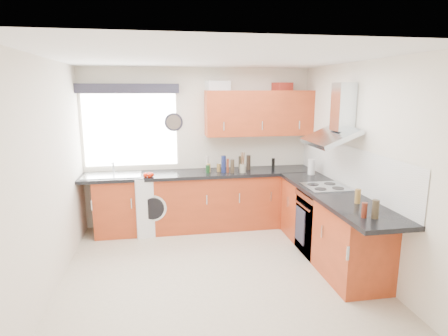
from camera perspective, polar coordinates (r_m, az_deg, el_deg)
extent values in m
plane|color=beige|center=(4.71, -1.26, -15.49)|extent=(3.60, 3.60, 0.00)
cube|color=white|center=(4.20, -1.42, 16.46)|extent=(3.60, 3.60, 0.02)
cube|color=silver|center=(6.04, -3.90, 3.14)|extent=(3.60, 0.02, 2.50)
cube|color=silver|center=(2.58, 4.74, -8.88)|extent=(3.60, 0.02, 2.50)
cube|color=silver|center=(4.40, -25.22, -1.28)|extent=(0.02, 3.60, 2.50)
cube|color=silver|center=(4.88, 20.06, 0.35)|extent=(0.02, 3.60, 2.50)
cube|color=silver|center=(5.97, -14.05, 5.62)|extent=(1.40, 0.02, 1.10)
cube|color=#21202C|center=(5.85, -14.42, 11.67)|extent=(1.50, 0.18, 0.14)
cube|color=white|center=(5.14, 18.26, 0.24)|extent=(0.01, 3.00, 0.54)
cube|color=#933316|center=(5.93, -4.46, -5.17)|extent=(3.00, 0.58, 0.86)
cube|color=#933316|center=(6.27, 10.32, -4.39)|extent=(0.60, 0.60, 0.86)
cube|color=#933316|center=(5.09, 15.69, -8.50)|extent=(0.58, 2.10, 0.86)
cube|color=black|center=(5.81, -3.54, -0.86)|extent=(3.60, 0.62, 0.05)
cube|color=black|center=(4.82, 16.65, -4.02)|extent=(0.62, 2.42, 0.05)
cube|color=black|center=(5.22, 14.88, -8.02)|extent=(0.56, 0.58, 0.85)
cube|color=silver|center=(5.07, 15.17, -2.78)|extent=(0.52, 0.52, 0.01)
cube|color=#933316|center=(5.98, 5.39, 8.33)|extent=(1.70, 0.35, 0.70)
cube|color=silver|center=(5.91, -10.76, -5.19)|extent=(0.73, 0.72, 0.90)
cylinder|color=#21202C|center=(5.94, -7.67, 6.93)|extent=(0.29, 0.04, 0.29)
cube|color=silver|center=(5.93, -1.00, 12.44)|extent=(0.39, 0.31, 0.15)
cube|color=#AA2F21|center=(6.18, 8.87, 12.17)|extent=(0.32, 0.29, 0.12)
cylinder|color=gray|center=(5.75, 2.85, -0.08)|extent=(0.12, 0.12, 0.13)
cylinder|color=silver|center=(5.76, 13.19, 0.16)|extent=(0.12, 0.12, 0.23)
cylinder|color=#123516|center=(5.73, -2.49, -0.15)|extent=(0.06, 0.06, 0.12)
cylinder|color=olive|center=(5.79, -2.36, 0.03)|extent=(0.06, 0.06, 0.13)
cylinder|color=#B6A79B|center=(5.96, -2.54, 0.76)|extent=(0.05, 0.05, 0.21)
cylinder|color=#352A1D|center=(5.72, 1.28, 0.27)|extent=(0.06, 0.06, 0.21)
cylinder|color=black|center=(5.96, 3.74, 0.84)|extent=(0.07, 0.07, 0.23)
cylinder|color=#342B1C|center=(6.02, 2.45, 0.84)|extent=(0.04, 0.04, 0.21)
cylinder|color=maroon|center=(5.75, 0.57, 0.36)|extent=(0.04, 0.04, 0.21)
cylinder|color=black|center=(5.97, 7.50, 0.58)|extent=(0.05, 0.05, 0.19)
cylinder|color=#151D49|center=(5.75, -0.07, 0.59)|extent=(0.07, 0.07, 0.26)
cylinder|color=olive|center=(5.82, -0.80, 0.04)|extent=(0.06, 0.06, 0.12)
cylinder|color=#3D3322|center=(4.01, 22.08, -5.83)|extent=(0.07, 0.07, 0.19)
cylinder|color=olive|center=(4.46, 19.71, -4.07)|extent=(0.06, 0.06, 0.16)
cylinder|color=#591F12|center=(4.00, 20.59, -6.03)|extent=(0.06, 0.06, 0.15)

